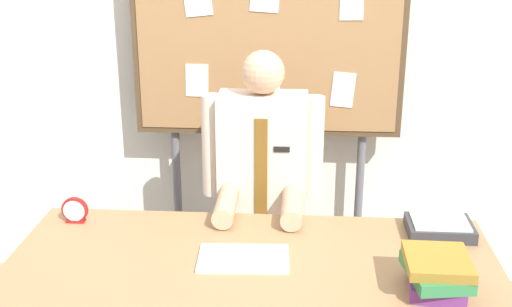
% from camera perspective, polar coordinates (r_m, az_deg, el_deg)
% --- Properties ---
extents(back_wall, '(6.40, 0.08, 2.70)m').
position_cam_1_polar(back_wall, '(3.48, 1.22, 9.76)').
color(back_wall, silver).
rests_on(back_wall, ground_plane).
extents(desk, '(1.84, 0.78, 0.75)m').
position_cam_1_polar(desk, '(2.53, -0.30, -10.75)').
color(desk, '#9E754C').
rests_on(desk, ground_plane).
extents(person, '(0.55, 0.56, 1.42)m').
position_cam_1_polar(person, '(3.08, 0.55, -5.08)').
color(person, '#2D2D33').
rests_on(person, ground_plane).
extents(bulletin_board, '(1.35, 0.09, 1.88)m').
position_cam_1_polar(bulletin_board, '(3.27, 1.05, 9.41)').
color(bulletin_board, '#4C3823').
rests_on(bulletin_board, ground_plane).
extents(book_stack, '(0.22, 0.28, 0.13)m').
position_cam_1_polar(book_stack, '(2.34, 15.50, -10.00)').
color(book_stack, '#72337F').
rests_on(book_stack, desk).
extents(open_notebook, '(0.35, 0.23, 0.01)m').
position_cam_1_polar(open_notebook, '(2.47, -1.09, -9.14)').
color(open_notebook, silver).
rests_on(open_notebook, desk).
extents(desk_clock, '(0.11, 0.04, 0.11)m').
position_cam_1_polar(desk_clock, '(2.85, -15.52, -4.86)').
color(desk_clock, maroon).
rests_on(desk_clock, desk).
extents(paper_tray, '(0.26, 0.20, 0.06)m').
position_cam_1_polar(paper_tray, '(2.76, 15.71, -6.23)').
color(paper_tray, '#333338').
rests_on(paper_tray, desk).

